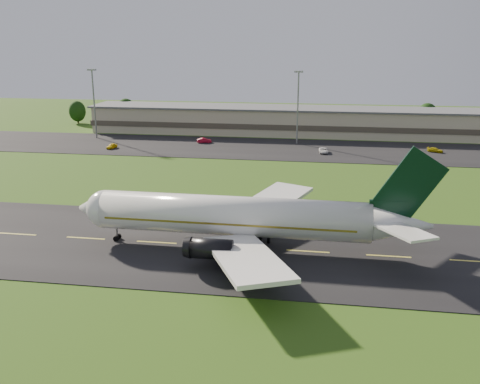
# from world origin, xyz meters

# --- Properties ---
(ground) EXTENTS (360.00, 360.00, 0.00)m
(ground) POSITION_xyz_m (0.00, 0.00, 0.00)
(ground) COLOR #264711
(ground) RESTS_ON ground
(taxiway) EXTENTS (220.00, 30.00, 0.10)m
(taxiway) POSITION_xyz_m (0.00, 0.00, 0.05)
(taxiway) COLOR black
(taxiway) RESTS_ON ground
(apron) EXTENTS (260.00, 30.00, 0.10)m
(apron) POSITION_xyz_m (0.00, 72.00, 0.05)
(apron) COLOR black
(apron) RESTS_ON ground
(airliner) EXTENTS (51.24, 42.18, 15.57)m
(airliner) POSITION_xyz_m (1.25, -0.01, 4.66)
(airliner) COLOR white
(airliner) RESTS_ON ground
(terminal) EXTENTS (145.00, 16.00, 8.40)m
(terminal) POSITION_xyz_m (6.40, 96.18, 3.99)
(terminal) COLOR tan
(terminal) RESTS_ON ground
(light_mast_west) EXTENTS (2.40, 1.20, 20.35)m
(light_mast_west) POSITION_xyz_m (-55.00, 80.00, 12.74)
(light_mast_west) COLOR gray
(light_mast_west) RESTS_ON ground
(light_mast_centre) EXTENTS (2.40, 1.20, 20.35)m
(light_mast_centre) POSITION_xyz_m (5.00, 80.00, 12.74)
(light_mast_centre) COLOR gray
(light_mast_centre) RESTS_ON ground
(tree_line) EXTENTS (193.11, 9.04, 9.57)m
(tree_line) POSITION_xyz_m (36.63, 105.34, 4.81)
(tree_line) COLOR black
(tree_line) RESTS_ON ground
(service_vehicle_a) EXTENTS (2.17, 4.08, 1.32)m
(service_vehicle_a) POSITION_xyz_m (-44.22, 65.21, 0.76)
(service_vehicle_a) COLOR yellow
(service_vehicle_a) RESTS_ON apron
(service_vehicle_b) EXTENTS (4.37, 2.50, 1.36)m
(service_vehicle_b) POSITION_xyz_m (-21.22, 77.14, 0.78)
(service_vehicle_b) COLOR #A50B23
(service_vehicle_b) RESTS_ON apron
(service_vehicle_c) EXTENTS (2.58, 4.90, 1.31)m
(service_vehicle_c) POSITION_xyz_m (12.62, 68.17, 0.76)
(service_vehicle_c) COLOR silver
(service_vehicle_c) RESTS_ON apron
(service_vehicle_d) EXTENTS (4.35, 3.25, 1.17)m
(service_vehicle_d) POSITION_xyz_m (41.57, 73.68, 0.69)
(service_vehicle_d) COLOR #C1AD0B
(service_vehicle_d) RESTS_ON apron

